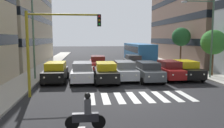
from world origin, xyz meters
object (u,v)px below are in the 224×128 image
object	(u,v)px
traffic_light_gantry	(50,39)
street_lamp_left	(207,30)
car_0	(186,70)
street_lamp_right	(38,27)
car_2	(148,71)
car_6	(56,72)
street_tree_1	(213,42)
car_row2_0	(98,63)
car_1	(170,70)
motorcycle_with_rider	(86,114)
car_4	(106,72)
street_tree_2	(181,37)
car_3	(124,70)
car_row2_1	(133,62)
bus_behind_traffic	(138,51)
car_5	(83,72)

from	to	relation	value
traffic_light_gantry	street_lamp_left	size ratio (longest dim) A/B	0.77
car_0	traffic_light_gantry	bearing A→B (deg)	23.14
street_lamp_right	car_2	bearing A→B (deg)	170.21
car_6	street_tree_1	world-z (taller)	street_tree_1
traffic_light_gantry	street_lamp_right	distance (m)	6.39
car_6	car_row2_0	bearing A→B (deg)	-121.58
car_1	motorcycle_with_rider	xyz separation A→B (m)	(7.66, 10.45, -0.24)
car_1	street_lamp_left	distance (m)	4.97
car_4	street_lamp_right	xyz separation A→B (m)	(5.87, -1.80, 3.95)
car_row2_0	street_tree_2	xyz separation A→B (m)	(-10.86, -1.48, 3.07)
car_2	car_6	distance (m)	8.13
car_3	car_4	world-z (taller)	same
car_6	motorcycle_with_rider	xyz separation A→B (m)	(-2.65, 10.45, -0.24)
car_1	car_4	bearing A→B (deg)	6.80
street_tree_1	street_lamp_left	bearing A→B (deg)	36.61
car_row2_0	car_0	bearing A→B (deg)	140.49
car_0	street_lamp_left	xyz separation A→B (m)	(-1.82, 0.16, 3.64)
motorcycle_with_rider	street_tree_2	xyz separation A→B (m)	(-12.20, -18.43, 3.31)
motorcycle_with_rider	street_tree_2	bearing A→B (deg)	-123.51
street_lamp_left	car_1	bearing A→B (deg)	-2.65
street_lamp_right	street_tree_2	distance (m)	17.80
car_0	car_1	distance (m)	1.55
car_0	car_row2_1	distance (m)	8.08
car_6	car_2	bearing A→B (deg)	175.92
car_3	street_lamp_right	world-z (taller)	street_lamp_right
motorcycle_with_rider	traffic_light_gantry	size ratio (longest dim) A/B	0.31
car_3	street_tree_2	size ratio (longest dim) A/B	0.89
car_0	bus_behind_traffic	distance (m)	12.53
car_4	car_3	bearing A→B (deg)	-154.35
motorcycle_with_rider	street_lamp_right	bearing A→B (deg)	-70.04
car_4	car_row2_1	bearing A→B (deg)	-117.28
car_4	bus_behind_traffic	size ratio (longest dim) A/B	0.42
bus_behind_traffic	car_0	bearing A→B (deg)	97.15
car_3	traffic_light_gantry	xyz separation A→B (m)	(5.73, 5.05, 2.85)
car_row2_0	bus_behind_traffic	xyz separation A→B (m)	(-6.32, -5.90, 0.97)
car_0	car_4	world-z (taller)	same
motorcycle_with_rider	street_tree_1	size ratio (longest dim) A/B	0.38
car_1	car_2	xyz separation A→B (m)	(2.20, 0.58, 0.00)
car_4	traffic_light_gantry	distance (m)	6.43
traffic_light_gantry	street_lamp_left	world-z (taller)	street_lamp_left
car_row2_0	street_tree_1	distance (m)	12.61
bus_behind_traffic	car_row2_1	bearing A→B (deg)	70.08
car_0	car_row2_1	bearing A→B (deg)	-65.20
bus_behind_traffic	street_lamp_left	distance (m)	13.27
car_2	street_lamp_right	world-z (taller)	street_lamp_right
car_2	street_tree_1	world-z (taller)	street_tree_1
car_row2_0	car_4	bearing A→B (deg)	92.67
car_0	car_5	bearing A→B (deg)	1.94
motorcycle_with_rider	car_row2_0	bearing A→B (deg)	-94.54
car_4	car_1	bearing A→B (deg)	-173.20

